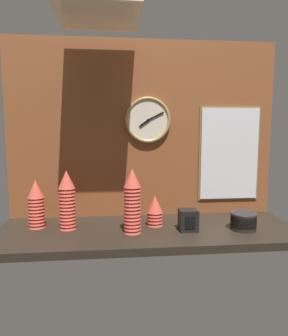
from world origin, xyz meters
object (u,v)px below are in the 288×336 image
(cup_stack_far_left, at_px, (36,204))
(menu_board, at_px, (229,154))
(napkin_dispenser, at_px, (188,220))
(bowl_stack_far_right, at_px, (243,220))
(cup_stack_center, at_px, (132,201))
(cup_stack_center_right, at_px, (155,210))
(wall_clock, at_px, (148,120))
(cup_stack_left, at_px, (67,200))

(cup_stack_far_left, relative_size, menu_board, 0.44)
(menu_board, bearing_deg, napkin_dispenser, -137.37)
(bowl_stack_far_right, bearing_deg, menu_board, 83.19)
(cup_stack_center, xyz_separation_m, cup_stack_far_left, (-0.51, 0.14, -0.04))
(napkin_dispenser, bearing_deg, menu_board, 42.63)
(cup_stack_center_right, distance_m, napkin_dispenser, 0.19)
(wall_clock, xyz_separation_m, napkin_dispenser, (0.18, -0.30, -0.53))
(wall_clock, xyz_separation_m, menu_board, (0.51, 0.01, -0.21))
(cup_stack_far_left, distance_m, menu_board, 1.17)
(bowl_stack_far_right, xyz_separation_m, napkin_dispenser, (-0.29, 0.01, 0.01))
(wall_clock, bearing_deg, cup_stack_left, -155.80)
(cup_stack_center, bearing_deg, bowl_stack_far_right, -1.14)
(cup_stack_center, xyz_separation_m, cup_stack_center_right, (0.13, 0.11, -0.08))
(bowl_stack_far_right, bearing_deg, cup_stack_left, 173.36)
(wall_clock, relative_size, napkin_dispenser, 2.44)
(napkin_dispenser, bearing_deg, cup_stack_center, -179.60)
(cup_stack_center, xyz_separation_m, menu_board, (0.62, 0.31, 0.21))
(wall_clock, bearing_deg, menu_board, 1.00)
(menu_board, bearing_deg, cup_stack_center, -153.73)
(cup_stack_center_right, height_order, napkin_dispenser, cup_stack_center_right)
(cup_stack_center, height_order, cup_stack_center_right, cup_stack_center)
(cup_stack_center, height_order, wall_clock, wall_clock)
(cup_stack_far_left, distance_m, wall_clock, 0.79)
(cup_stack_left, bearing_deg, bowl_stack_far_right, -6.64)
(cup_stack_far_left, xyz_separation_m, menu_board, (1.13, 0.17, 0.25))
(cup_stack_center_right, relative_size, menu_board, 0.29)
(cup_stack_center_right, bearing_deg, cup_stack_far_left, 177.30)
(cup_stack_far_left, bearing_deg, cup_stack_center, -14.94)
(cup_stack_left, distance_m, menu_board, 1.01)
(cup_stack_far_left, height_order, bowl_stack_far_right, cup_stack_far_left)
(cup_stack_left, height_order, napkin_dispenser, cup_stack_left)
(cup_stack_center, relative_size, napkin_dispenser, 2.97)
(cup_stack_left, bearing_deg, cup_stack_far_left, 166.84)
(bowl_stack_far_right, bearing_deg, cup_stack_center, 178.86)
(cup_stack_left, bearing_deg, wall_clock, 24.20)
(cup_stack_far_left, bearing_deg, napkin_dispenser, -9.47)
(cup_stack_left, height_order, wall_clock, wall_clock)
(cup_stack_center, xyz_separation_m, wall_clock, (0.11, 0.30, 0.42))
(menu_board, height_order, napkin_dispenser, menu_board)
(cup_stack_center, height_order, bowl_stack_far_right, cup_stack_center)
(cup_stack_center_right, distance_m, bowl_stack_far_right, 0.47)
(wall_clock, bearing_deg, cup_stack_center_right, -85.09)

